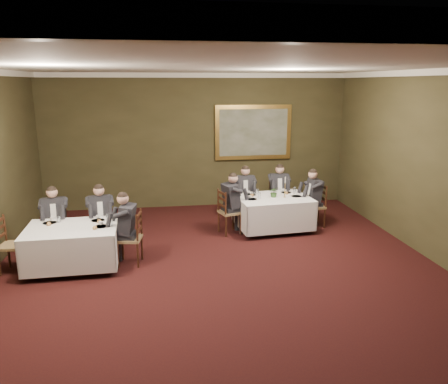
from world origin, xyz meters
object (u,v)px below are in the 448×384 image
object	(u,v)px
chair_main_endleft	(229,221)
diner_main_backright	(278,198)
table_main	(273,211)
chair_main_backright	(278,206)
diner_main_endright	(315,205)
candlestick	(285,190)
diner_main_endleft	(230,211)
chair_main_endright	(315,214)
chair_sec_endleft	(14,256)
chair_sec_backleft	(57,238)
chair_sec_endright	(131,249)
centerpiece	(274,192)
diner_sec_endright	(129,237)
diner_sec_backright	(101,225)
chair_main_backleft	(244,209)
painting	(253,132)
table_second	(73,244)
diner_main_backleft	(244,200)
chair_sec_backright	(102,236)
diner_sec_backleft	(56,228)

from	to	relation	value
chair_main_endleft	diner_main_backright	bearing A→B (deg)	107.56
table_main	chair_main_backright	distance (m)	0.95
chair_main_endleft	diner_main_endright	distance (m)	2.05
diner_main_backright	candlestick	distance (m)	1.00
chair_main_backright	diner_main_endleft	size ratio (longest dim) A/B	0.74
chair_main_endright	chair_main_backright	bearing A→B (deg)	38.94
table_main	chair_sec_endleft	xyz separation A→B (m)	(-5.11, -1.53, -0.17)
chair_main_endleft	chair_sec_backleft	distance (m)	3.58
chair_sec_endright	centerpiece	xyz separation A→B (m)	(3.10, 1.48, 0.61)
diner_main_backright	chair_sec_endleft	bearing A→B (deg)	28.93
table_main	diner_sec_endright	xyz separation A→B (m)	(-3.10, -1.48, 0.06)
chair_main_endright	diner_sec_backright	bearing A→B (deg)	97.86
chair_sec_endright	centerpiece	size ratio (longest dim) A/B	3.97
diner_main_endleft	chair_sec_endleft	world-z (taller)	diner_main_endleft
chair_main_backleft	chair_sec_endright	distance (m)	3.44
diner_main_endright	painting	xyz separation A→B (m)	(-1.01, 2.12, 1.46)
chair_main_backright	diner_main_backright	bearing A→B (deg)	90.00
chair_main_endleft	candlestick	xyz separation A→B (m)	(1.27, 0.05, 0.66)
centerpiece	painting	xyz separation A→B (m)	(-0.01, 2.21, 1.08)
diner_sec_endright	table_second	bearing A→B (deg)	100.78
table_main	diner_main_endright	distance (m)	1.02
diner_main_backleft	chair_main_endright	size ratio (longest dim) A/B	1.35
chair_main_endright	diner_main_endright	bearing A→B (deg)	90.00
diner_sec_backright	table_second	bearing A→B (deg)	54.84
candlestick	chair_sec_backright	bearing A→B (deg)	-170.92
chair_main_endright	painting	bearing A→B (deg)	24.20
diner_main_endleft	chair_sec_backright	distance (m)	2.75
table_main	chair_sec_endright	size ratio (longest dim) A/B	1.73
chair_sec_backleft	diner_sec_backright	size ratio (longest dim) A/B	0.74
chair_main_backright	diner_main_endleft	distance (m)	1.69
diner_main_backleft	chair_main_endright	world-z (taller)	diner_main_backleft
diner_main_endleft	chair_sec_backleft	bearing A→B (deg)	-97.33
chair_sec_endright	centerpiece	bearing A→B (deg)	-55.21
centerpiece	candlestick	xyz separation A→B (m)	(0.23, -0.04, 0.05)
diner_main_endleft	chair_sec_endright	world-z (taller)	diner_main_endleft
diner_main_backleft	candlestick	world-z (taller)	diner_main_backleft
chair_main_backleft	painting	bearing A→B (deg)	-109.11
table_second	diner_sec_endright	xyz separation A→B (m)	(1.00, 0.03, 0.06)
table_main	centerpiece	world-z (taller)	centerpiece
table_second	chair_main_backleft	xyz separation A→B (m)	(3.59, 2.30, -0.17)
chair_sec_endright	diner_main_backright	bearing A→B (deg)	-46.62
chair_main_backleft	diner_main_endleft	bearing A→B (deg)	60.74
diner_sec_endright	candlestick	bearing A→B (deg)	-57.55
chair_main_backright	table_second	bearing A→B (deg)	33.37
diner_sec_backright	candlestick	distance (m)	4.01
chair_sec_backright	chair_sec_endright	distance (m)	1.01
diner_main_backleft	diner_sec_backleft	bearing A→B (deg)	20.65
chair_sec_backright	table_second	bearing A→B (deg)	55.25
table_second	chair_sec_endleft	bearing A→B (deg)	-178.55
chair_main_endleft	painting	world-z (taller)	painting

